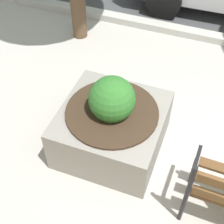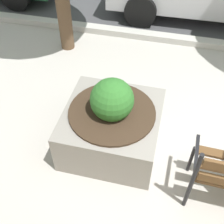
{
  "view_description": "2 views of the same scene",
  "coord_description": "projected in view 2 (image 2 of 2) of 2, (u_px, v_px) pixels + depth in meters",
  "views": [
    {
      "loc": [
        -0.97,
        -2.1,
        3.29
      ],
      "look_at": [
        -1.85,
        0.23,
        0.6
      ],
      "focal_mm": 53.16,
      "sensor_mm": 36.0,
      "label": 1
    },
    {
      "loc": [
        -1.28,
        -2.1,
        3.09
      ],
      "look_at": [
        -1.85,
        0.23,
        0.6
      ],
      "focal_mm": 46.83,
      "sensor_mm": 36.0,
      "label": 2
    }
  ],
  "objects": [
    {
      "name": "concrete_planter",
      "position": [
        112.0,
        125.0,
        3.62
      ],
      "size": [
        1.15,
        1.15,
        1.06
      ],
      "color": "gray",
      "rests_on": "ground"
    }
  ]
}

